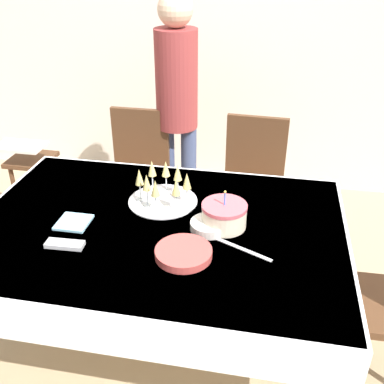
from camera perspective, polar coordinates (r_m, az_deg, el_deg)
The scene contains 14 objects.
ground_plane at distance 2.64m, azimuth -3.76°, elevation -17.91°, with size 12.00×12.00×0.00m, color tan.
wall_back at distance 3.78m, azimuth 3.30°, elevation 20.40°, with size 8.00×0.05×2.70m.
dining_table at distance 2.21m, azimuth -4.32°, elevation -6.24°, with size 1.78×1.23×0.76m.
dining_chair_far_left at distance 3.14m, azimuth -6.90°, elevation 2.34°, with size 0.42×0.42×0.95m.
dining_chair_far_right at distance 3.01m, azimuth 7.62°, elevation 1.06°, with size 0.44×0.44×0.95m.
birthday_cake at distance 2.10m, azimuth 4.10°, elevation -2.97°, with size 0.21×0.21×0.19m.
champagne_tray at distance 2.29m, azimuth -3.75°, elevation 0.65°, with size 0.36×0.36×0.18m.
plate_stack_main at distance 1.93m, azimuth -1.08°, elevation -7.75°, with size 0.25×0.25×0.03m.
plate_stack_dessert at distance 2.09m, azimuth 2.19°, elevation -4.30°, with size 0.18×0.18×0.04m.
cake_knife at distance 1.99m, azimuth 6.25°, elevation -7.14°, with size 0.28×0.14×0.00m.
fork_pile at distance 2.07m, azimuth -15.86°, elevation -6.42°, with size 0.17×0.07×0.02m.
napkin_pile at distance 2.22m, azimuth -14.79°, elevation -3.74°, with size 0.15×0.15×0.01m.
person_standing at distance 3.06m, azimuth -1.94°, elevation 11.87°, with size 0.28×0.28×1.68m.
high_chair at distance 3.47m, azimuth -19.71°, elevation 2.74°, with size 0.33×0.35×0.71m.
Camera 1 is at (0.50, -1.72, 1.94)m, focal length 42.00 mm.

